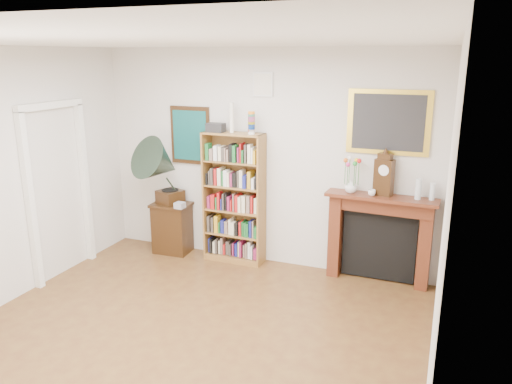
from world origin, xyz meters
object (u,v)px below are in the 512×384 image
bottle_left (418,189)px  cd_stack (180,205)px  mantel_clock (384,175)px  bottle_right (432,192)px  gramophone (162,167)px  teacup (372,193)px  fireplace (380,231)px  flower_vase (351,186)px  bookshelf (234,191)px  side_cabinet (172,228)px

bottle_left → cd_stack: bearing=-176.0°
mantel_clock → bottle_right: bearing=17.0°
gramophone → bottle_right: 3.41m
teacup → bottle_left: (0.51, 0.04, 0.08)m
fireplace → flower_vase: (-0.36, -0.05, 0.54)m
cd_stack → teacup: teacup is taller
bookshelf → flower_vase: size_ratio=12.74×
side_cabinet → fireplace: bearing=-0.2°
flower_vase → gramophone: bearing=-174.9°
bottle_right → side_cabinet: bearing=-178.4°
flower_vase → bottle_left: bottle_left is taller
flower_vase → cd_stack: bearing=-174.6°
gramophone → flower_vase: (2.48, 0.22, -0.09)m
bookshelf → bottle_right: 2.46m
fireplace → bottle_right: size_ratio=6.60×
bottle_right → cd_stack: bearing=-175.7°
mantel_clock → flower_vase: 0.41m
side_cabinet → cd_stack: (0.22, -0.15, 0.40)m
side_cabinet → fireplace: fireplace is taller
side_cabinet → bottle_left: size_ratio=2.98×
side_cabinet → bottle_left: bearing=-1.4°
mantel_clock → flower_vase: (-0.37, -0.03, -0.16)m
bookshelf → teacup: bearing=0.2°
mantel_clock → teacup: mantel_clock is taller
side_cabinet → mantel_clock: size_ratio=1.43×
bottle_left → bottle_right: bottle_left is taller
bookshelf → flower_vase: bearing=1.7°
cd_stack → gramophone: bearing=-177.9°
side_cabinet → mantel_clock: mantel_clock is taller
bookshelf → teacup: bookshelf is taller
side_cabinet → bottle_right: bearing=-0.9°
gramophone → cd_stack: (0.24, 0.01, -0.51)m
fireplace → gramophone: gramophone is taller
side_cabinet → gramophone: gramophone is taller
flower_vase → bottle_right: 0.92m
bookshelf → bottle_left: 2.31m
cd_stack → bottle_left: bearing=4.0°
side_cabinet → flower_vase: (2.47, 0.06, 0.82)m
fireplace → flower_vase: size_ratio=8.37×
teacup → side_cabinet: bearing=-179.6°
side_cabinet → gramophone: size_ratio=0.73×
bookshelf → flower_vase: bookshelf is taller
side_cabinet → teacup: bearing=-2.0°
fireplace → teacup: teacup is taller
flower_vase → bottle_right: (0.92, 0.03, 0.02)m
gramophone → bottle_right: bearing=24.0°
bottle_left → bottle_right: size_ratio=1.20×
fireplace → gramophone: 2.92m
gramophone → teacup: gramophone is taller
cd_stack → bottle_right: 3.20m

